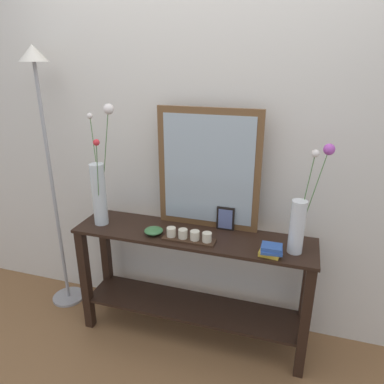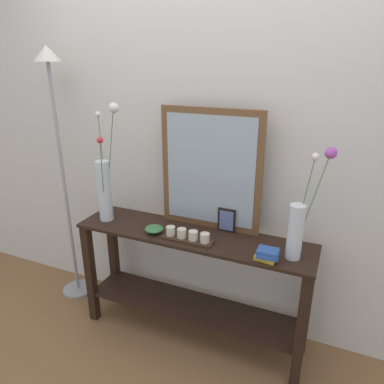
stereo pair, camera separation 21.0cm
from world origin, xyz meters
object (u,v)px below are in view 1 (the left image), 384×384
candle_tray (189,236)px  floor_lamp (46,142)px  vase_right (300,218)px  tall_vase_left (100,187)px  picture_frame_small (225,219)px  mirror_leaning (208,170)px  decorative_bowl (154,231)px  book_stack (271,250)px  console_table (192,274)px

candle_tray → floor_lamp: 1.16m
vase_right → floor_lamp: floor_lamp is taller
tall_vase_left → vase_right: tall_vase_left is taller
candle_tray → floor_lamp: size_ratio=0.17×
candle_tray → picture_frame_small: size_ratio=2.09×
mirror_leaning → picture_frame_small: bearing=-11.4°
decorative_bowl → floor_lamp: size_ratio=0.06×
mirror_leaning → tall_vase_left: size_ratio=0.98×
candle_tray → book_stack: candle_tray is taller
tall_vase_left → floor_lamp: size_ratio=0.41×
picture_frame_small → console_table: bearing=-146.5°
tall_vase_left → book_stack: bearing=-4.6°
picture_frame_small → book_stack: 0.39m
mirror_leaning → candle_tray: bearing=-103.2°
floor_lamp → tall_vase_left: bearing=-13.0°
vase_right → picture_frame_small: vase_right is taller
vase_right → picture_frame_small: size_ratio=3.94×
decorative_bowl → floor_lamp: bearing=169.9°
picture_frame_small → decorative_bowl: size_ratio=1.31×
console_table → mirror_leaning: mirror_leaning is taller
picture_frame_small → book_stack: bearing=-37.6°
picture_frame_small → mirror_leaning: bearing=168.6°
mirror_leaning → console_table: bearing=-112.2°
picture_frame_small → floor_lamp: size_ratio=0.08×
candle_tray → decorative_bowl: (-0.23, 0.01, -0.00)m
vase_right → floor_lamp: bearing=176.7°
candle_tray → decorative_bowl: bearing=177.4°
tall_vase_left → vase_right: (1.23, 0.01, -0.05)m
candle_tray → floor_lamp: (-1.05, 0.16, 0.46)m
decorative_bowl → floor_lamp: 0.96m
tall_vase_left → book_stack: (1.09, -0.09, -0.22)m
book_stack → vase_right: bearing=35.0°
console_table → decorative_bowl: 0.39m
picture_frame_small → tall_vase_left: bearing=-169.4°
tall_vase_left → decorative_bowl: tall_vase_left is taller
tall_vase_left → floor_lamp: 0.51m
tall_vase_left → mirror_leaning: bearing=14.6°
vase_right → mirror_leaning: bearing=163.7°
console_table → floor_lamp: floor_lamp is taller
book_stack → candle_tray: bearing=176.1°
picture_frame_small → decorative_bowl: (-0.41, -0.19, -0.05)m
mirror_leaning → vase_right: (0.56, -0.17, -0.17)m
console_table → vase_right: (0.62, -0.02, 0.50)m
candle_tray → decorative_bowl: 0.23m
picture_frame_small → decorative_bowl: 0.45m
console_table → floor_lamp: (-1.05, 0.07, 0.78)m
tall_vase_left → picture_frame_small: size_ratio=5.07×
vase_right → picture_frame_small: 0.48m
mirror_leaning → vase_right: 0.61m
mirror_leaning → book_stack: (0.43, -0.26, -0.34)m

